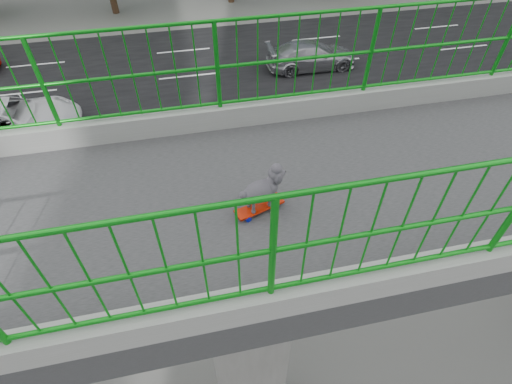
{
  "coord_description": "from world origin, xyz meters",
  "views": [
    {
      "loc": [
        3.02,
        -0.47,
        10.12
      ],
      "look_at": [
        -0.15,
        0.21,
        6.88
      ],
      "focal_mm": 27.46,
      "sensor_mm": 36.0,
      "label": 1
    }
  ],
  "objects_px": {
    "poodle": "(262,189)",
    "car_5": "(367,180)",
    "skateboard": "(259,207)",
    "car_0": "(475,162)",
    "car_2": "(8,120)",
    "car_3": "(311,55)"
  },
  "relations": [
    {
      "from": "poodle",
      "to": "car_5",
      "type": "bearing_deg",
      "value": 121.59
    },
    {
      "from": "skateboard",
      "to": "car_5",
      "type": "relative_size",
      "value": 0.14
    },
    {
      "from": "car_0",
      "to": "car_5",
      "type": "height_order",
      "value": "car_0"
    },
    {
      "from": "car_2",
      "to": "car_5",
      "type": "distance_m",
      "value": 14.61
    },
    {
      "from": "car_0",
      "to": "car_2",
      "type": "xyz_separation_m",
      "value": [
        -6.4,
        -17.37,
        0.06
      ]
    },
    {
      "from": "poodle",
      "to": "car_0",
      "type": "relative_size",
      "value": 0.12
    },
    {
      "from": "car_0",
      "to": "car_3",
      "type": "distance_m",
      "value": 10.12
    },
    {
      "from": "car_0",
      "to": "car_3",
      "type": "xyz_separation_m",
      "value": [
        -9.6,
        -3.2,
        -0.04
      ]
    },
    {
      "from": "car_0",
      "to": "car_3",
      "type": "height_order",
      "value": "car_0"
    },
    {
      "from": "car_2",
      "to": "car_3",
      "type": "bearing_deg",
      "value": -77.28
    },
    {
      "from": "car_5",
      "to": "poodle",
      "type": "bearing_deg",
      "value": -40.28
    },
    {
      "from": "poodle",
      "to": "car_0",
      "type": "bearing_deg",
      "value": 105.1
    },
    {
      "from": "skateboard",
      "to": "car_2",
      "type": "relative_size",
      "value": 0.1
    },
    {
      "from": "skateboard",
      "to": "car_5",
      "type": "distance_m",
      "value": 10.38
    },
    {
      "from": "skateboard",
      "to": "car_3",
      "type": "height_order",
      "value": "skateboard"
    },
    {
      "from": "car_0",
      "to": "car_5",
      "type": "relative_size",
      "value": 1.03
    },
    {
      "from": "skateboard",
      "to": "car_3",
      "type": "xyz_separation_m",
      "value": [
        -15.85,
        6.35,
        -6.36
      ]
    },
    {
      "from": "car_5",
      "to": "car_3",
      "type": "bearing_deg",
      "value": 173.84
    },
    {
      "from": "car_3",
      "to": "car_2",
      "type": "bearing_deg",
      "value": 102.72
    },
    {
      "from": "car_3",
      "to": "car_5",
      "type": "xyz_separation_m",
      "value": [
        9.6,
        -1.04,
        -0.0
      ]
    },
    {
      "from": "car_2",
      "to": "car_5",
      "type": "xyz_separation_m",
      "value": [
        6.4,
        13.14,
        -0.11
      ]
    },
    {
      "from": "car_0",
      "to": "car_2",
      "type": "height_order",
      "value": "car_2"
    }
  ]
}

